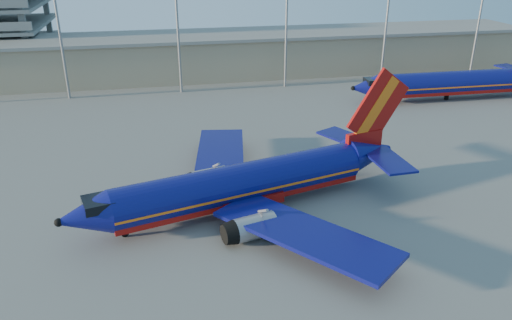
{
  "coord_description": "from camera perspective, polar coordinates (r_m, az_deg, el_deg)",
  "views": [
    {
      "loc": [
        -9.81,
        -45.59,
        25.75
      ],
      "look_at": [
        0.3,
        3.05,
        4.0
      ],
      "focal_mm": 35.0,
      "sensor_mm": 36.0,
      "label": 1
    }
  ],
  "objects": [
    {
      "name": "ground",
      "position": [
        53.27,
        0.35,
        -5.26
      ],
      "size": [
        220.0,
        220.0,
        0.0
      ],
      "primitive_type": "plane",
      "color": "slate",
      "rests_on": "ground"
    },
    {
      "name": "terminal_building",
      "position": [
        107.62,
        -0.92,
        12.15
      ],
      "size": [
        122.0,
        16.0,
        8.5
      ],
      "color": "gray",
      "rests_on": "ground"
    },
    {
      "name": "aircraft_second",
      "position": [
        95.53,
        21.68,
        8.23
      ],
      "size": [
        39.0,
        15.21,
        13.21
      ],
      "rotation": [
        0.0,
        0.0,
        -0.01
      ],
      "color": "navy",
      "rests_on": "ground"
    },
    {
      "name": "aircraft_main",
      "position": [
        51.79,
        -0.73,
        -2.63
      ],
      "size": [
        38.36,
        36.42,
        13.23
      ],
      "rotation": [
        0.0,
        0.0,
        0.25
      ],
      "color": "navy",
      "rests_on": "ground"
    }
  ]
}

